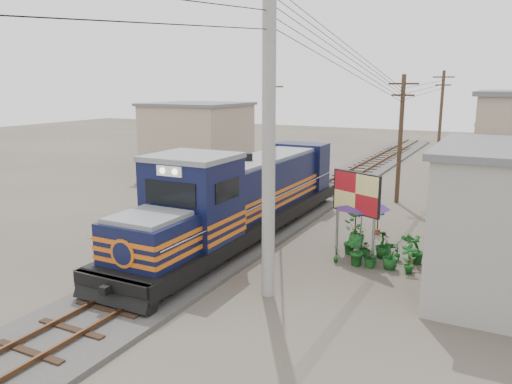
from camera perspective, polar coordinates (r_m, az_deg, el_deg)
The scene contains 14 objects.
ground at distance 18.10m, azimuth -8.08°, elevation -8.91°, with size 120.00×120.00×0.00m, color #473F35.
ballast at distance 26.48m, azimuth 4.41°, elevation -1.79°, with size 3.60×70.00×0.16m, color #595651.
track at distance 26.44m, azimuth 4.41°, elevation -1.42°, with size 1.15×70.00×0.12m.
locomotive at distance 21.03m, azimuth -1.61°, elevation -0.85°, with size 2.93×15.94×3.95m.
utility_pole_main at distance 14.75m, azimuth 1.46°, elevation 6.42°, with size 0.40×0.40×10.00m.
wooden_pole_mid at distance 28.38m, azimuth 16.17°, elevation 6.09°, with size 1.60×0.24×7.00m.
wooden_pole_far at distance 42.11m, azimuth 20.34°, elevation 8.03°, with size 1.60×0.24×7.50m.
wooden_pole_left at distance 35.14m, azimuth 2.01°, elevation 7.66°, with size 1.60×0.24×7.00m.
power_lines at distance 24.38m, azimuth 2.97°, elevation 14.76°, with size 9.65×19.00×3.30m.
shophouse_left at distance 35.95m, azimuth -6.65°, elevation 5.98°, with size 6.30×6.30×5.20m.
billboard at distance 18.77m, azimuth 11.37°, elevation -0.41°, with size 2.01×1.02×3.34m.
market_umbrella at distance 19.48m, azimuth 12.06°, elevation -1.06°, with size 2.49×2.49×2.39m.
vendor at distance 22.18m, azimuth 19.46°, elevation -3.50°, with size 0.54×0.35×1.48m, color black.
plant_nursery at distance 19.48m, azimuth 13.23°, elevation -6.00°, with size 3.47×3.22×1.13m.
Camera 1 is at (9.84, -13.73, 6.51)m, focal length 35.00 mm.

